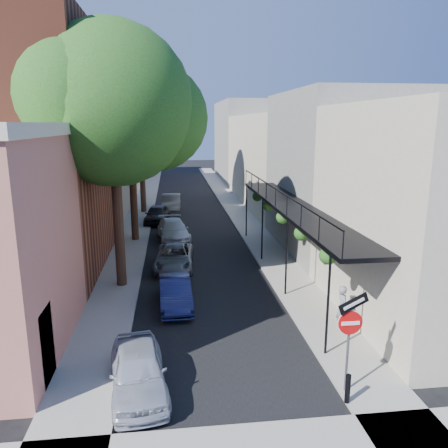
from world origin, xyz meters
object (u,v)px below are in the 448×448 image
object	(u,v)px
oak_far	(146,111)
parked_car_b	(175,293)
oak_near	(123,109)
pedestrian	(342,308)
parked_car_f	(171,203)
parked_car_e	(157,214)
parked_car_d	(173,230)
parked_car_a	(138,370)
sign_post	(350,327)
parked_car_c	(174,257)
oak_mid	(137,127)
bollard	(348,389)

from	to	relation	value
oak_far	parked_car_b	bearing A→B (deg)	-84.35
oak_near	pedestrian	size ratio (longest dim) A/B	6.88
parked_car_f	pedestrian	world-z (taller)	pedestrian
parked_car_e	pedestrian	bearing A→B (deg)	-62.25
parked_car_d	parked_car_a	bearing A→B (deg)	-100.17
parked_car_f	pedestrian	size ratio (longest dim) A/B	2.58
oak_near	parked_car_e	xyz separation A→B (m)	(0.77, 12.75, -7.22)
parked_car_a	parked_car_f	size ratio (longest dim) A/B	0.87
parked_car_d	parked_car_f	bearing A→B (deg)	84.27
oak_far	parked_car_d	size ratio (longest dim) A/B	2.69
sign_post	parked_car_c	bearing A→B (deg)	111.82
oak_far	parked_car_e	xyz separation A→B (m)	(0.75, -4.25, -7.60)
parked_car_a	parked_car_c	xyz separation A→B (m)	(1.08, 10.52, -0.06)
parked_car_e	parked_car_f	size ratio (longest dim) A/B	0.90
parked_car_a	parked_car_f	xyz separation A→B (m)	(0.99, 25.54, 0.07)
oak_far	parked_car_a	distance (m)	26.56
oak_far	parked_car_c	world-z (taller)	oak_far
parked_car_c	sign_post	bearing A→B (deg)	-64.14
oak_mid	parked_car_f	distance (m)	11.30
parked_car_c	oak_mid	bearing A→B (deg)	113.00
parked_car_c	pedestrian	distance (m)	9.80
oak_mid	parked_car_e	bearing A→B (deg)	80.29
bollard	parked_car_f	xyz separation A→B (m)	(-4.50, 26.88, 0.18)
parked_car_a	parked_car_b	distance (m)	5.77
oak_near	oak_far	xyz separation A→B (m)	(0.01, 17.01, 0.38)
pedestrian	parked_car_f	bearing A→B (deg)	17.31
sign_post	oak_mid	xyz separation A→B (m)	(-6.58, 17.26, 5.02)
sign_post	parked_car_c	size ratio (longest dim) A/B	0.72
oak_far	parked_car_a	bearing A→B (deg)	-88.04
oak_near	parked_car_b	size ratio (longest dim) A/B	3.21
parked_car_e	parked_car_b	bearing A→B (deg)	-78.55
oak_mid	parked_car_d	distance (m)	6.73
bollard	parked_car_e	size ratio (longest dim) A/B	0.21
parked_car_b	parked_car_f	bearing A→B (deg)	87.86
oak_near	parked_car_d	world-z (taller)	oak_near
parked_car_e	oak_near	bearing A→B (deg)	-86.42
oak_far	pedestrian	bearing A→B (deg)	-71.17
oak_mid	parked_car_c	distance (m)	8.98
oak_far	parked_car_e	size ratio (longest dim) A/B	3.09
parked_car_f	parked_car_b	bearing A→B (deg)	-87.71
sign_post	oak_near	xyz separation A→B (m)	(-6.53, 9.29, 5.84)
oak_far	parked_car_d	xyz separation A→B (m)	(1.95, -9.33, -7.62)
sign_post	pedestrian	xyz separation A→B (m)	(1.26, 3.51, -1.09)
parked_car_a	pedestrian	size ratio (longest dim) A/B	2.24
oak_near	parked_car_f	size ratio (longest dim) A/B	2.67
oak_far	parked_car_b	world-z (taller)	oak_far
bollard	parked_car_d	size ratio (longest dim) A/B	0.18
bollard	oak_far	xyz separation A→B (m)	(-6.35, 26.77, 7.74)
oak_mid	pedestrian	bearing A→B (deg)	-60.33
bollard	oak_near	bearing A→B (deg)	123.12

